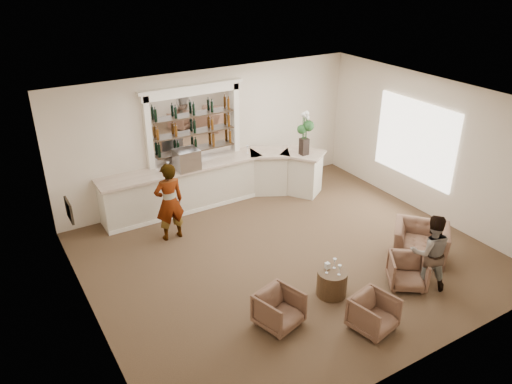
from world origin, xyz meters
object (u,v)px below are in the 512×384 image
at_px(bar_counter, 216,182).
at_px(armchair_far, 420,242).
at_px(flower_vase, 305,130).
at_px(guest, 430,252).
at_px(armchair_right, 407,272).
at_px(armchair_left, 279,309).
at_px(armchair_center, 374,314).
at_px(cocktail_table, 332,283).
at_px(espresso_machine, 187,159).
at_px(sommelier, 169,202).

height_order(bar_counter, armchair_far, bar_counter).
bearing_deg(flower_vase, armchair_far, -84.08).
xyz_separation_m(guest, armchair_right, (-0.29, 0.21, -0.45)).
height_order(bar_counter, armchair_right, bar_counter).
xyz_separation_m(armchair_left, armchair_center, (1.31, -0.91, -0.01)).
distance_m(cocktail_table, flower_vase, 4.50).
bearing_deg(armchair_center, espresso_machine, 87.44).
distance_m(bar_counter, armchair_far, 5.07).
relative_size(armchair_left, armchair_far, 0.65).
relative_size(bar_counter, flower_vase, 5.01).
xyz_separation_m(armchair_far, flower_vase, (-0.38, 3.66, 1.43)).
xyz_separation_m(armchair_right, espresso_machine, (-2.31, 4.93, 1.07)).
xyz_separation_m(cocktail_table, armchair_far, (2.39, 0.06, 0.10)).
bearing_deg(armchair_left, guest, -26.05).
bearing_deg(espresso_machine, armchair_right, -66.42).
relative_size(bar_counter, armchair_far, 5.26).
xyz_separation_m(guest, armchair_left, (-3.00, 0.54, -0.44)).
height_order(guest, armchair_center, guest).
xyz_separation_m(armchair_left, armchair_right, (2.71, -0.33, -0.00)).
relative_size(armchair_right, espresso_machine, 1.26).
height_order(armchair_center, flower_vase, flower_vase).
height_order(cocktail_table, flower_vase, flower_vase).
bearing_deg(armchair_right, guest, -0.13).
relative_size(armchair_right, flower_vase, 0.61).
relative_size(guest, flower_vase, 1.34).
height_order(armchair_center, espresso_machine, espresso_machine).
xyz_separation_m(armchair_far, espresso_machine, (-3.30, 4.34, 1.03)).
bearing_deg(cocktail_table, sommelier, 117.25).
bearing_deg(guest, sommelier, -18.99).
distance_m(bar_counter, armchair_center, 5.57).
bearing_deg(flower_vase, armchair_left, -130.22).
bearing_deg(armchair_right, armchair_far, 66.59).
relative_size(armchair_far, flower_vase, 0.95).
height_order(bar_counter, cocktail_table, bar_counter).
xyz_separation_m(sommelier, guest, (3.47, -4.19, -0.13)).
height_order(armchair_left, armchair_far, armchair_far).
relative_size(armchair_center, flower_vase, 0.61).
bearing_deg(sommelier, cocktail_table, 117.41).
relative_size(sommelier, guest, 1.17).
height_order(sommelier, espresso_machine, sommelier).
distance_m(sommelier, flower_vase, 3.90).
bearing_deg(armchair_far, flower_vase, 144.28).
relative_size(sommelier, flower_vase, 1.57).
height_order(cocktail_table, espresso_machine, espresso_machine).
xyz_separation_m(espresso_machine, flower_vase, (2.92, -0.67, 0.40)).
bearing_deg(espresso_machine, flower_vase, -14.58).
relative_size(bar_counter, espresso_machine, 10.36).
bearing_deg(armchair_right, bar_counter, 142.85).
bearing_deg(guest, bar_counter, -39.23).
xyz_separation_m(cocktail_table, armchair_right, (1.40, -0.53, 0.07)).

